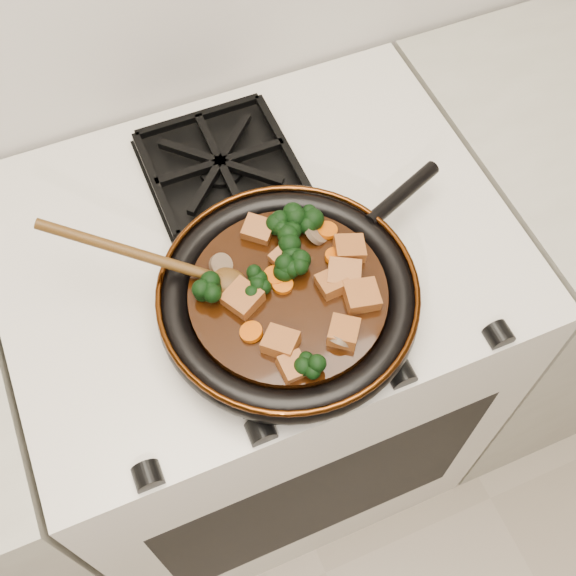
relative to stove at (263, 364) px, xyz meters
name	(u,v)px	position (x,y,z in m)	size (l,w,h in m)	color
stove	(263,364)	(0.00, 0.00, 0.00)	(0.76, 0.60, 0.90)	beige
burner_grate_front	(291,312)	(0.00, -0.14, 0.46)	(0.23, 0.23, 0.03)	black
burner_grate_back	(221,166)	(0.00, 0.14, 0.46)	(0.23, 0.23, 0.03)	black
skillet	(289,297)	(0.00, -0.13, 0.49)	(0.46, 0.36, 0.05)	black
braising_sauce	(288,296)	(0.00, -0.13, 0.50)	(0.27, 0.27, 0.02)	black
tofu_cube_0	(286,258)	(0.02, -0.09, 0.52)	(0.04, 0.03, 0.02)	brown
tofu_cube_1	(362,296)	(0.08, -0.18, 0.52)	(0.04, 0.04, 0.02)	brown
tofu_cube_2	(349,249)	(0.10, -0.11, 0.52)	(0.04, 0.04, 0.02)	brown
tofu_cube_3	(344,274)	(0.08, -0.14, 0.52)	(0.04, 0.04, 0.02)	brown
tofu_cube_4	(258,230)	(0.00, -0.03, 0.52)	(0.04, 0.03, 0.02)	brown
tofu_cube_5	(281,343)	(-0.04, -0.20, 0.52)	(0.04, 0.04, 0.02)	brown
tofu_cube_6	(333,283)	(0.06, -0.15, 0.52)	(0.04, 0.03, 0.02)	brown
tofu_cube_7	(293,367)	(-0.04, -0.24, 0.52)	(0.03, 0.03, 0.02)	brown
tofu_cube_8	(344,332)	(0.04, -0.22, 0.52)	(0.04, 0.04, 0.02)	brown
tofu_cube_9	(243,299)	(-0.06, -0.12, 0.52)	(0.04, 0.04, 0.02)	brown
broccoli_floret_0	(305,219)	(0.06, -0.04, 0.52)	(0.06, 0.06, 0.06)	black
broccoli_floret_1	(288,228)	(0.04, -0.05, 0.52)	(0.06, 0.06, 0.06)	black
broccoli_floret_2	(311,364)	(-0.02, -0.25, 0.52)	(0.05, 0.05, 0.05)	black
broccoli_floret_3	(293,269)	(0.02, -0.11, 0.52)	(0.06, 0.06, 0.05)	black
broccoli_floret_4	(287,253)	(0.02, -0.08, 0.52)	(0.06, 0.06, 0.05)	black
broccoli_floret_5	(255,286)	(-0.04, -0.11, 0.52)	(0.06, 0.06, 0.05)	black
broccoli_floret_6	(292,268)	(0.02, -0.11, 0.52)	(0.06, 0.06, 0.05)	black
broccoli_floret_7	(208,294)	(-0.10, -0.10, 0.52)	(0.05, 0.05, 0.05)	black
carrot_coin_0	(283,285)	(0.00, -0.12, 0.51)	(0.03, 0.03, 0.01)	#C24D05
carrot_coin_1	(327,230)	(0.09, -0.07, 0.51)	(0.03, 0.03, 0.01)	#C24D05
carrot_coin_2	(275,276)	(-0.01, -0.11, 0.51)	(0.03, 0.03, 0.01)	#C24D05
carrot_coin_3	(336,257)	(0.08, -0.11, 0.51)	(0.03, 0.03, 0.01)	#C24D05
carrot_coin_4	(251,332)	(-0.07, -0.17, 0.51)	(0.03, 0.03, 0.01)	#C24D05
mushroom_slice_0	(221,265)	(-0.07, -0.06, 0.52)	(0.03, 0.03, 0.01)	brown
mushroom_slice_1	(339,340)	(0.03, -0.23, 0.52)	(0.03, 0.03, 0.01)	brown
mushroom_slice_2	(316,233)	(0.07, -0.07, 0.52)	(0.04, 0.04, 0.01)	brown
wooden_spoon	(172,264)	(-0.13, -0.05, 0.54)	(0.15, 0.11, 0.25)	#4C2F10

